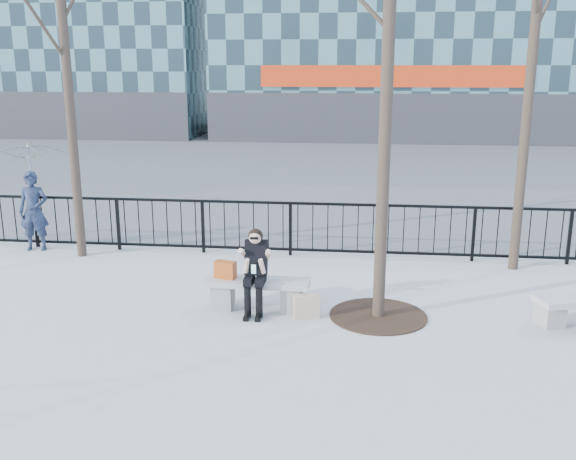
# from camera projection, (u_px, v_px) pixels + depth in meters

# --- Properties ---
(ground) EXTENTS (120.00, 120.00, 0.00)m
(ground) POSITION_uv_depth(u_px,v_px,m) (257.00, 309.00, 10.17)
(ground) COLOR #A2A19C
(ground) RESTS_ON ground
(street_surface) EXTENTS (60.00, 23.00, 0.01)m
(street_surface) POSITION_uv_depth(u_px,v_px,m) (319.00, 165.00, 24.60)
(street_surface) COLOR #474747
(street_surface) RESTS_ON ground
(railing) EXTENTS (14.00, 0.06, 1.10)m
(railing) POSITION_uv_depth(u_px,v_px,m) (281.00, 228.00, 12.92)
(railing) COLOR black
(railing) RESTS_ON ground
(tree_left) EXTENTS (2.80, 2.80, 6.50)m
(tree_left) POSITION_uv_depth(u_px,v_px,m) (61.00, 3.00, 11.79)
(tree_left) COLOR black
(tree_left) RESTS_ON ground
(tree_grate) EXTENTS (1.50, 1.50, 0.02)m
(tree_grate) POSITION_uv_depth(u_px,v_px,m) (378.00, 316.00, 9.87)
(tree_grate) COLOR black
(tree_grate) RESTS_ON ground
(bench_main) EXTENTS (1.65, 0.46, 0.49)m
(bench_main) POSITION_uv_depth(u_px,v_px,m) (257.00, 291.00, 10.10)
(bench_main) COLOR slate
(bench_main) RESTS_ON ground
(seated_woman) EXTENTS (0.50, 0.64, 1.34)m
(seated_woman) POSITION_uv_depth(u_px,v_px,m) (255.00, 272.00, 9.85)
(seated_woman) COLOR black
(seated_woman) RESTS_ON ground
(handbag) EXTENTS (0.36, 0.24, 0.28)m
(handbag) POSITION_uv_depth(u_px,v_px,m) (225.00, 270.00, 10.09)
(handbag) COLOR #A84314
(handbag) RESTS_ON bench_main
(shopping_bag) EXTENTS (0.41, 0.24, 0.37)m
(shopping_bag) POSITION_uv_depth(u_px,v_px,m) (306.00, 306.00, 9.77)
(shopping_bag) COLOR beige
(shopping_bag) RESTS_ON ground
(standing_man) EXTENTS (0.66, 0.48, 1.66)m
(standing_man) POSITION_uv_depth(u_px,v_px,m) (34.00, 211.00, 13.21)
(standing_man) COLOR black
(standing_man) RESTS_ON ground
(vendor_umbrella) EXTENTS (2.67, 2.69, 1.87)m
(vendor_umbrella) POSITION_uv_depth(u_px,v_px,m) (29.00, 179.00, 16.28)
(vendor_umbrella) COLOR gold
(vendor_umbrella) RESTS_ON ground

